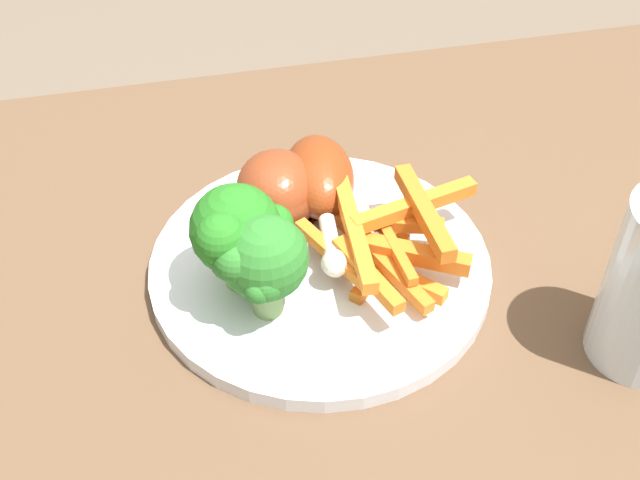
{
  "coord_description": "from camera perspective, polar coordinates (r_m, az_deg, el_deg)",
  "views": [
    {
      "loc": [
        0.13,
        0.36,
        1.14
      ],
      "look_at": [
        0.04,
        -0.05,
        0.75
      ],
      "focal_mm": 46.2,
      "sensor_mm": 36.0,
      "label": 1
    }
  ],
  "objects": [
    {
      "name": "dining_table",
      "position": [
        0.66,
        4.34,
        -11.79
      ],
      "size": [
        1.1,
        0.66,
        0.71
      ],
      "color": "brown",
      "rests_on": "ground_plane"
    },
    {
      "name": "dinner_plate",
      "position": [
        0.59,
        0.0,
        -1.83
      ],
      "size": [
        0.24,
        0.24,
        0.01
      ],
      "primitive_type": "cylinder",
      "color": "silver",
      "rests_on": "dining_table"
    },
    {
      "name": "broccoli_floret_front",
      "position": [
        0.52,
        -4.16,
        -1.4
      ],
      "size": [
        0.06,
        0.06,
        0.08
      ],
      "color": "#799E5C",
      "rests_on": "dinner_plate"
    },
    {
      "name": "broccoli_floret_middle",
      "position": [
        0.54,
        -5.72,
        0.68
      ],
      "size": [
        0.07,
        0.07,
        0.08
      ],
      "color": "#78B457",
      "rests_on": "dinner_plate"
    },
    {
      "name": "carrot_fries_pile",
      "position": [
        0.57,
        4.83,
        -0.1
      ],
      "size": [
        0.13,
        0.13,
        0.04
      ],
      "color": "orange",
      "rests_on": "dinner_plate"
    },
    {
      "name": "chicken_drumstick_near",
      "position": [
        0.61,
        -2.99,
        3.43
      ],
      "size": [
        0.07,
        0.11,
        0.05
      ],
      "color": "#5F2110",
      "rests_on": "dinner_plate"
    },
    {
      "name": "chicken_drumstick_far",
      "position": [
        0.61,
        -2.61,
        3.05
      ],
      "size": [
        0.08,
        0.12,
        0.04
      ],
      "color": "#501D0E",
      "rests_on": "dinner_plate"
    },
    {
      "name": "chicken_drumstick_extra",
      "position": [
        0.62,
        -0.02,
        4.12
      ],
      "size": [
        0.06,
        0.14,
        0.05
      ],
      "color": "#5E200C",
      "rests_on": "dinner_plate"
    }
  ]
}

